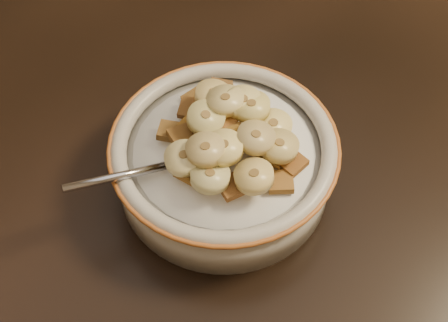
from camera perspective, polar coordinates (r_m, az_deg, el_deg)
floor at (r=1.38m, az=1.38°, el=-12.07°), size 4.00×4.50×0.10m
table at (r=0.74m, az=2.59°, el=13.36°), size 1.42×0.94×0.04m
cereal_bowl at (r=0.54m, az=0.00°, el=-0.50°), size 0.18×0.18×0.04m
milk at (r=0.52m, az=0.00°, el=0.92°), size 0.15×0.15×0.00m
spoon at (r=0.51m, az=-3.02°, el=0.15°), size 0.05×0.04×0.01m
cereal_square_0 at (r=0.51m, az=6.23°, el=-0.14°), size 0.02×0.02×0.01m
cereal_square_1 at (r=0.55m, az=-0.49°, el=6.64°), size 0.03×0.03×0.01m
cereal_square_2 at (r=0.52m, az=-4.93°, el=2.72°), size 0.03×0.03×0.01m
cereal_square_3 at (r=0.51m, az=-3.83°, el=2.25°), size 0.02×0.02×0.01m
cereal_square_4 at (r=0.52m, az=4.37°, el=2.92°), size 0.03×0.03×0.01m
cereal_square_5 at (r=0.49m, az=-2.29°, el=-1.12°), size 0.03×0.03×0.01m
cereal_square_6 at (r=0.50m, az=4.41°, el=0.65°), size 0.03×0.03×0.01m
cereal_square_7 at (r=0.49m, az=-0.97°, el=-0.89°), size 0.02×0.02×0.01m
cereal_square_8 at (r=0.52m, az=-2.83°, el=3.25°), size 0.02×0.02×0.01m
cereal_square_9 at (r=0.54m, az=-3.04°, el=4.80°), size 0.03×0.03×0.01m
cereal_square_10 at (r=0.49m, az=-3.10°, el=-0.94°), size 0.03×0.03×0.01m
cereal_square_11 at (r=0.50m, az=0.98°, el=2.24°), size 0.03×0.02×0.01m
cereal_square_12 at (r=0.55m, az=-2.58°, el=5.63°), size 0.02×0.02×0.01m
cereal_square_13 at (r=0.52m, az=-1.50°, el=3.50°), size 0.02×0.03×0.01m
cereal_square_14 at (r=0.51m, az=-1.24°, el=3.48°), size 0.03×0.03×0.01m
cereal_square_15 at (r=0.50m, az=5.20°, el=-1.91°), size 0.03×0.03×0.01m
cereal_square_16 at (r=0.51m, az=3.00°, el=2.66°), size 0.03×0.03×0.01m
cereal_square_17 at (r=0.51m, az=-0.07°, el=3.55°), size 0.03×0.03×0.01m
cereal_square_18 at (r=0.49m, az=0.75°, el=-2.32°), size 0.02×0.02×0.01m
cereal_square_19 at (r=0.50m, az=0.58°, el=1.99°), size 0.03×0.03×0.01m
cereal_square_20 at (r=0.52m, az=-1.30°, el=3.56°), size 0.02×0.03×0.01m
cereal_square_21 at (r=0.53m, az=-0.88°, el=4.48°), size 0.03×0.03×0.01m
banana_slice_0 at (r=0.49m, az=-3.68°, el=0.27°), size 0.04×0.04×0.01m
banana_slice_1 at (r=0.50m, az=5.08°, el=1.37°), size 0.04×0.04×0.01m
banana_slice_2 at (r=0.51m, az=0.14°, el=5.53°), size 0.03×0.04×0.01m
banana_slice_3 at (r=0.50m, az=-1.66°, el=3.93°), size 0.04×0.04×0.02m
banana_slice_4 at (r=0.48m, az=-1.70°, el=1.03°), size 0.04×0.04×0.01m
banana_slice_5 at (r=0.52m, az=-0.98°, el=6.01°), size 0.04×0.04×0.02m
banana_slice_6 at (r=0.48m, az=-1.27°, el=-1.41°), size 0.04×0.04×0.01m
banana_slice_7 at (r=0.49m, az=2.93°, el=2.15°), size 0.04×0.04×0.01m
banana_slice_8 at (r=0.51m, az=2.51°, el=4.98°), size 0.04×0.04×0.01m
banana_slice_9 at (r=0.51m, az=4.51°, el=3.19°), size 0.03×0.03×0.01m
banana_slice_10 at (r=0.48m, az=2.76°, el=-1.41°), size 0.03×0.03×0.01m
banana_slice_11 at (r=0.51m, az=1.76°, el=5.37°), size 0.04×0.04×0.01m
banana_slice_12 at (r=0.49m, az=-0.02°, el=1.23°), size 0.03×0.03×0.01m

